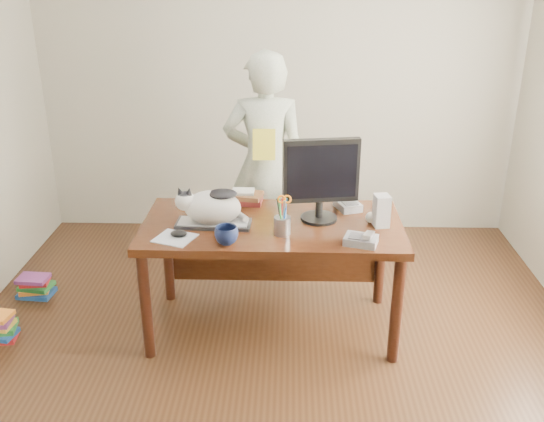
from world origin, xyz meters
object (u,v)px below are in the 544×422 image
Objects in this scene: book_stack at (245,197)px; pen_cup at (282,223)px; calculator at (348,205)px; monitor at (321,176)px; keyboard at (213,223)px; phone at (362,239)px; coffee_mug at (226,235)px; baseball at (371,217)px; mouse at (179,234)px; person at (265,165)px; desk at (273,239)px; cat at (210,206)px; speaker at (381,211)px; book_pile_b at (35,286)px.

pen_cup is at bearing -55.46° from book_stack.
pen_cup reaches higher than calculator.
monitor is 2.10× the size of pen_cup.
keyboard is 2.15× the size of phone.
coffee_mug reaches higher than calculator.
calculator is at bearing -0.33° from book_stack.
baseball is 0.28× the size of book_stack.
pen_cup is at bearing 26.13° from mouse.
pen_cup is 0.61m from mouse.
coffee_mug is at bearing 80.68° from person.
book_stack reaches higher than phone.
pen_cup is (0.06, -0.24, 0.22)m from desk.
cat is 0.43m from book_stack.
cat is 1.80× the size of book_stack.
monitor is at bearing -154.20° from calculator.
desk is at bearing 162.77° from speaker.
monitor is (0.29, -0.03, 0.44)m from desk.
monitor is at bearing 161.33° from speaker.
baseball is (0.32, -0.02, -0.26)m from monitor.
mouse is at bearing -150.85° from desk.
cat is (-0.01, -0.00, 0.12)m from keyboard.
speaker is 0.32m from calculator.
book_pile_b is at bearing -178.36° from phone.
coffee_mug is at bearing -171.50° from speaker.
book_pile_b is (-1.36, 0.40, -0.69)m from keyboard.
phone reaches higher than desk.
keyboard is at bearing 173.00° from speaker.
book_stack is (0.35, 0.55, 0.01)m from mouse.
phone reaches higher than keyboard.
cat is at bearing 71.20° from person.
calculator reaches higher than desk.
cat is 3.92× the size of mouse.
mouse is at bearing 164.47° from coffee_mug.
desk reaches higher than book_pile_b.
keyboard is 0.95m from person.
desk is 11.95× the size of coffee_mug.
monitor is at bearing 142.09° from phone.
coffee_mug is at bearing -23.97° from book_pile_b.
monitor is at bearing 38.27° from mouse.
coffee_mug is 0.63× the size of calculator.
cat is 0.91m from calculator.
pen_cup is 2.20× the size of mouse.
speaker is 1.14m from person.
book_stack is at bearing 69.10° from keyboard.
person is at bearing 74.64° from cat.
speaker is (0.37, -0.06, -0.20)m from monitor.
monitor is 0.41m from baseball.
keyboard is 0.25m from mouse.
person is at bearing 87.22° from mouse.
desk is 0.50m from coffee_mug.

